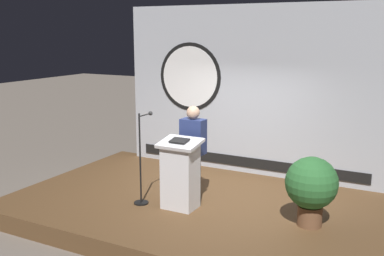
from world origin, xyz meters
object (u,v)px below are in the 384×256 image
object	(u,v)px
speaker_person	(193,152)
microphone_stand	(142,172)
podium	(180,174)
potted_plant	(311,186)

from	to	relation	value
speaker_person	microphone_stand	xyz separation A→B (m)	(-0.64, -0.59, -0.28)
microphone_stand	podium	bearing A→B (deg)	9.12
podium	potted_plant	xyz separation A→B (m)	(2.01, 0.28, 0.05)
microphone_stand	potted_plant	bearing A→B (deg)	8.24
podium	microphone_stand	xyz separation A→B (m)	(-0.66, -0.11, -0.03)
microphone_stand	potted_plant	size ratio (longest dim) A/B	1.47
podium	potted_plant	distance (m)	2.03
microphone_stand	potted_plant	xyz separation A→B (m)	(2.67, 0.39, 0.08)
speaker_person	potted_plant	world-z (taller)	speaker_person
microphone_stand	potted_plant	world-z (taller)	microphone_stand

